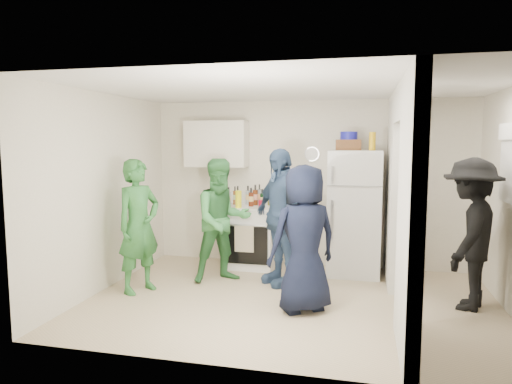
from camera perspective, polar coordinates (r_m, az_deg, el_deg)
floor at (r=5.59m, az=4.35°, el=-13.43°), size 4.80×4.80×0.00m
wall_back at (r=6.98m, az=6.57°, el=1.04°), size 4.80×0.00×4.80m
wall_front at (r=3.65m, az=0.43°, el=-3.76°), size 4.80×0.00×4.80m
wall_left at (r=6.13m, az=-18.29°, el=0.04°), size 0.00×3.40×3.40m
ceiling at (r=5.30m, az=4.59°, el=12.94°), size 4.80×4.80×0.00m
partition_pier_back at (r=6.35m, az=16.76°, el=0.29°), size 0.12×1.20×2.50m
partition_pier_front at (r=4.17m, az=18.65°, el=-2.81°), size 0.12×1.20×2.50m
partition_header at (r=5.23m, az=17.90°, el=10.54°), size 0.12×1.00×0.40m
stove at (r=6.92m, az=-0.74°, el=-5.55°), size 0.78×0.65×0.93m
upper_cabinet at (r=7.07m, az=-4.95°, el=6.00°), size 0.95×0.34×0.70m
fridge at (r=6.62m, az=12.18°, el=-2.55°), size 0.73×0.71×1.77m
wicker_basket at (r=6.59m, az=11.51°, el=5.79°), size 0.35×0.25×0.15m
blue_bowl at (r=6.59m, az=11.53°, el=6.92°), size 0.24×0.24×0.11m
yellow_cup_stack_top at (r=6.44m, az=14.34°, el=6.16°), size 0.09×0.09×0.25m
wall_clock at (r=6.92m, az=7.01°, el=4.73°), size 0.22×0.02×0.22m
spice_shelf at (r=6.92m, az=6.53°, el=1.83°), size 0.35×0.08×0.03m
nook_window_frame at (r=5.63m, az=29.41°, el=3.09°), size 0.04×0.76×0.86m
nook_valance at (r=5.62m, az=29.35°, el=6.66°), size 0.04×0.82×0.18m
yellow_cup_stack_stove at (r=6.64m, az=-2.21°, el=-0.91°), size 0.09×0.09×0.25m
red_cup at (r=6.59m, az=0.70°, el=-1.53°), size 0.09×0.09×0.12m
person_green_left at (r=5.89m, az=-14.44°, el=-4.14°), size 0.63×0.72×1.67m
person_green_center at (r=6.16m, az=-4.23°, el=-3.56°), size 1.02×0.98×1.66m
person_denim at (r=6.02m, az=3.01°, el=-3.12°), size 1.04×1.07×1.80m
person_navy at (r=5.09m, az=6.00°, el=-5.81°), size 0.96×0.89×1.64m
person_nook at (r=5.68m, az=25.24°, el=-4.74°), size 1.02×1.27×1.71m
bottle_a at (r=6.99m, az=-2.65°, el=-0.42°), size 0.06×0.06×0.28m
bottle_b at (r=6.78m, az=-2.29°, el=-0.53°), size 0.06×0.06×0.30m
bottle_c at (r=6.97m, az=-1.02°, el=-0.40°), size 0.07×0.07×0.29m
bottle_d at (r=6.78m, az=-0.62°, el=-0.63°), size 0.07×0.07×0.28m
bottle_e at (r=6.96m, az=0.43°, el=-0.31°), size 0.06×0.06×0.31m
bottle_f at (r=6.79m, az=0.79°, el=-0.71°), size 0.07×0.07×0.26m
bottle_g at (r=6.88m, az=1.73°, el=-0.51°), size 0.06×0.06×0.28m
bottle_h at (r=6.78m, az=-3.43°, el=-0.60°), size 0.07×0.07×0.29m
bottle_i at (r=6.90m, az=-0.09°, el=-0.37°), size 0.07×0.07×0.31m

